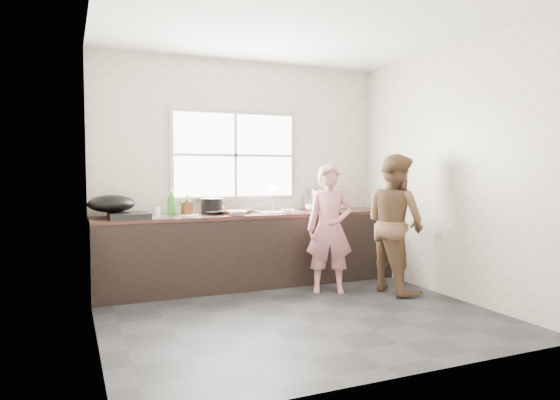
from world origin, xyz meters
name	(u,v)px	position (x,y,z in m)	size (l,w,h in m)	color
floor	(297,314)	(0.00, 0.00, -0.01)	(3.60, 3.20, 0.01)	#262629
ceiling	(298,25)	(0.00, 0.00, 2.71)	(3.60, 3.20, 0.01)	silver
wall_back	(242,172)	(0.00, 1.60, 1.35)	(3.60, 0.01, 2.70)	beige
wall_left	(93,173)	(-1.80, 0.00, 1.35)	(0.01, 3.20, 2.70)	beige
wall_right	(448,172)	(1.80, 0.00, 1.35)	(0.01, 3.20, 2.70)	silver
wall_front	(403,173)	(0.00, -1.60, 1.35)	(3.60, 0.01, 2.70)	beige
cabinet	(251,251)	(0.00, 1.29, 0.41)	(3.60, 0.62, 0.82)	black
countertop	(251,215)	(0.00, 1.29, 0.84)	(3.60, 0.64, 0.04)	#351A15
sink	(278,212)	(0.35, 1.29, 0.86)	(0.55, 0.45, 0.02)	silver
faucet	(272,199)	(0.35, 1.49, 1.01)	(0.02, 0.02, 0.30)	silver
window_frame	(235,155)	(-0.10, 1.59, 1.55)	(1.60, 0.05, 1.10)	#9EA0A5
window_glazing	(235,155)	(-0.10, 1.57, 1.55)	(1.50, 0.01, 1.00)	white
woman	(330,233)	(0.69, 0.62, 0.67)	(0.49, 0.32, 1.34)	#C6777F
person_side	(395,223)	(1.39, 0.37, 0.77)	(0.75, 0.59, 1.55)	brown
cutting_board	(235,211)	(-0.16, 1.41, 0.88)	(0.43, 0.43, 0.04)	black
cleaver	(216,211)	(-0.45, 1.21, 0.90)	(0.21, 0.10, 0.01)	#A6A8AC
bowl_mince	(237,213)	(-0.24, 1.08, 0.88)	(0.20, 0.20, 0.05)	silver
bowl_crabs	(315,208)	(0.87, 1.32, 0.89)	(0.20, 0.20, 0.06)	white
bowl_held	(288,211)	(0.40, 1.12, 0.89)	(0.19, 0.19, 0.06)	white
black_pot	(212,206)	(-0.45, 1.38, 0.95)	(0.25, 0.25, 0.18)	black
plate_food	(190,215)	(-0.75, 1.21, 0.87)	(0.20, 0.20, 0.02)	silver
bottle_green	(172,202)	(-0.91, 1.42, 1.00)	(0.11, 0.11, 0.29)	#327D29
bottle_brown_tall	(187,206)	(-0.76, 1.30, 0.96)	(0.09, 0.10, 0.21)	#452511
bottle_brown_short	(219,207)	(-0.37, 1.35, 0.94)	(0.12, 0.12, 0.15)	#503714
glass_jar	(157,211)	(-1.06, 1.48, 0.91)	(0.07, 0.07, 0.10)	white
burner	(129,216)	(-1.40, 1.17, 0.89)	(0.41, 0.41, 0.06)	black
wok	(111,204)	(-1.57, 1.32, 1.01)	(0.49, 0.49, 0.18)	black
dish_rack	(322,200)	(0.99, 1.39, 0.99)	(0.36, 0.25, 0.27)	silver
pot_lid_left	(161,216)	(-1.04, 1.33, 0.87)	(0.24, 0.24, 0.01)	#A6A8AC
pot_lid_right	(150,217)	(-1.17, 1.26, 0.87)	(0.26, 0.26, 0.01)	silver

